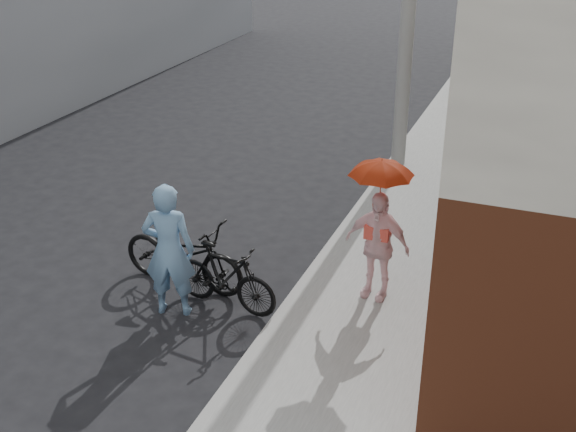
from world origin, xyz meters
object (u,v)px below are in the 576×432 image
Objects in this scene: planter at (467,236)px; officer at (169,250)px; bike_right at (225,277)px; kimono_woman at (377,245)px; bike_left at (183,253)px.

officer is at bearing -135.95° from planter.
bike_right is 2.13m from kimono_woman.
bike_left is at bearing -160.69° from kimono_woman.
officer is 1.19× the size of bike_right.
officer reaches higher than bike_right.
bike_left is 1.27× the size of kimono_woman.
officer is 4.90m from planter.
officer is at bearing -145.85° from kimono_woman.
planter is at bearing 73.18° from kimono_woman.
kimono_woman reaches higher than planter.
bike_left is 5.73× the size of planter.
kimono_woman is (1.89, 0.89, 0.43)m from bike_right.
bike_left is at bearing 75.17° from bike_right.
bike_right is at bearing -147.07° from kimono_woman.
bike_right is at bearing -106.61° from bike_left.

